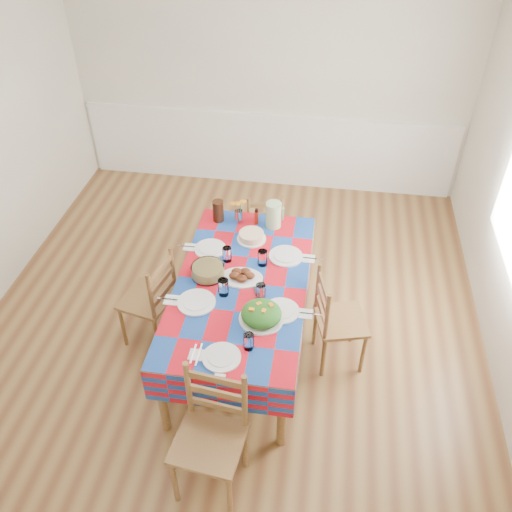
{
  "coord_description": "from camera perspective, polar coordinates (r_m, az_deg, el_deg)",
  "views": [
    {
      "loc": [
        0.74,
        -3.35,
        3.63
      ],
      "look_at": [
        0.25,
        -0.14,
        0.96
      ],
      "focal_mm": 38.0,
      "sensor_mm": 36.0,
      "label": 1
    }
  ],
  "objects": [
    {
      "name": "setting_right_near",
      "position": [
        4.06,
        1.97,
        -5.04
      ],
      "size": [
        0.51,
        0.3,
        0.13
      ],
      "rotation": [
        0.0,
        0.0,
        -1.57
      ],
      "color": "white",
      "rests_on": "dining_table"
    },
    {
      "name": "setting_left_near",
      "position": [
        4.13,
        -5.35,
        -4.28
      ],
      "size": [
        0.53,
        0.32,
        0.14
      ],
      "rotation": [
        0.0,
        0.0,
        1.57
      ],
      "color": "white",
      "rests_on": "dining_table"
    },
    {
      "name": "chair_right",
      "position": [
        4.44,
        8.43,
        -6.76
      ],
      "size": [
        0.48,
        0.49,
        0.91
      ],
      "rotation": [
        0.0,
        0.0,
        1.83
      ],
      "color": "brown",
      "rests_on": "room"
    },
    {
      "name": "room",
      "position": [
        4.12,
        -3.22,
        5.81
      ],
      "size": [
        4.58,
        5.08,
        2.78
      ],
      "color": "brown",
      "rests_on": "ground"
    },
    {
      "name": "hot_sauce",
      "position": [
        4.85,
        0.04,
        4.2
      ],
      "size": [
        0.04,
        0.04,
        0.16
      ],
      "primitive_type": "cylinder",
      "color": "#B6240E",
      "rests_on": "dining_table"
    },
    {
      "name": "cake",
      "position": [
        4.69,
        -0.48,
        2.09
      ],
      "size": [
        0.25,
        0.25,
        0.07
      ],
      "color": "white",
      "rests_on": "dining_table"
    },
    {
      "name": "name_card",
      "position": [
        3.65,
        -3.78,
        -12.47
      ],
      "size": [
        0.07,
        0.02,
        0.02
      ],
      "primitive_type": "cube",
      "color": "white",
      "rests_on": "dining_table"
    },
    {
      "name": "meat_platter",
      "position": [
        4.3,
        -1.52,
        -2.11
      ],
      "size": [
        0.34,
        0.24,
        0.07
      ],
      "color": "white",
      "rests_on": "dining_table"
    },
    {
      "name": "pasta_bowl",
      "position": [
        4.33,
        -5.1,
        -1.56
      ],
      "size": [
        0.27,
        0.27,
        0.1
      ],
      "color": "white",
      "rests_on": "dining_table"
    },
    {
      "name": "chair_left",
      "position": [
        4.64,
        -10.95,
        -4.56
      ],
      "size": [
        0.48,
        0.49,
        0.93
      ],
      "rotation": [
        0.0,
        0.0,
        -1.81
      ],
      "color": "brown",
      "rests_on": "room"
    },
    {
      "name": "salad_platter",
      "position": [
        3.95,
        0.57,
        -6.15
      ],
      "size": [
        0.33,
        0.33,
        0.14
      ],
      "color": "white",
      "rests_on": "dining_table"
    },
    {
      "name": "flower_vase",
      "position": [
        4.86,
        -1.86,
        4.55
      ],
      "size": [
        0.14,
        0.12,
        0.23
      ],
      "color": "white",
      "rests_on": "dining_table"
    },
    {
      "name": "setting_left_far",
      "position": [
        4.55,
        -4.29,
        0.58
      ],
      "size": [
        0.49,
        0.29,
        0.13
      ],
      "rotation": [
        0.0,
        0.0,
        1.57
      ],
      "color": "white",
      "rests_on": "dining_table"
    },
    {
      "name": "dining_table",
      "position": [
        4.33,
        -1.52,
        -3.62
      ],
      "size": [
        1.04,
        1.93,
        0.75
      ],
      "color": "brown",
      "rests_on": "room"
    },
    {
      "name": "setting_right_far",
      "position": [
        4.48,
        2.37,
        -0.08
      ],
      "size": [
        0.53,
        0.31,
        0.14
      ],
      "rotation": [
        0.0,
        0.0,
        -1.57
      ],
      "color": "white",
      "rests_on": "dining_table"
    },
    {
      "name": "wainscot",
      "position": [
        6.67,
        1.27,
        11.33
      ],
      "size": [
        4.41,
        0.06,
        0.92
      ],
      "color": "white",
      "rests_on": "room"
    },
    {
      "name": "chair_far",
      "position": [
        5.43,
        0.83,
        3.11
      ],
      "size": [
        0.44,
        0.43,
        0.84
      ],
      "rotation": [
        0.0,
        0.0,
        3.37
      ],
      "color": "brown",
      "rests_on": "room"
    },
    {
      "name": "setting_near_head",
      "position": [
        3.75,
        -2.69,
        -9.99
      ],
      "size": [
        0.43,
        0.29,
        0.13
      ],
      "color": "white",
      "rests_on": "dining_table"
    },
    {
      "name": "tea_pitcher",
      "position": [
        4.89,
        -4.0,
        4.76
      ],
      "size": [
        0.1,
        0.1,
        0.2
      ],
      "primitive_type": "cylinder",
      "color": "#32190B",
      "rests_on": "dining_table"
    },
    {
      "name": "green_pitcher",
      "position": [
        4.8,
        1.86,
        4.36
      ],
      "size": [
        0.14,
        0.14,
        0.24
      ],
      "primitive_type": "cylinder",
      "color": "#A4CB8F",
      "rests_on": "dining_table"
    },
    {
      "name": "serving_utensils",
      "position": [
        4.2,
        0.34,
        -3.75
      ],
      "size": [
        0.14,
        0.32,
        0.01
      ],
      "color": "black",
      "rests_on": "dining_table"
    },
    {
      "name": "chair_near",
      "position": [
        3.71,
        -4.76,
        -18.41
      ],
      "size": [
        0.49,
        0.47,
        1.0
      ],
      "rotation": [
        0.0,
        0.0,
        -0.12
      ],
      "color": "brown",
      "rests_on": "room"
    }
  ]
}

